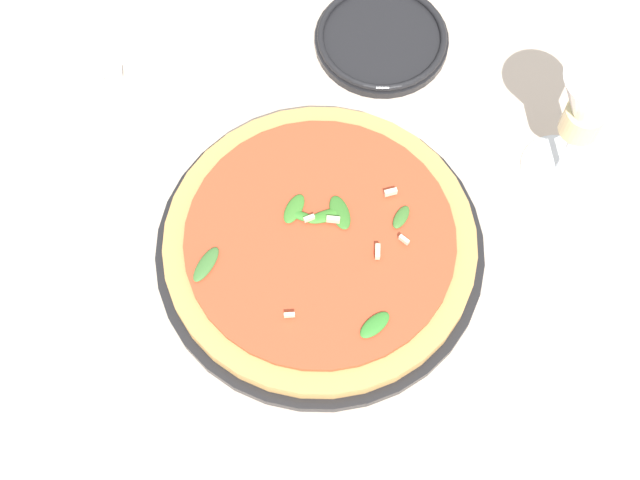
# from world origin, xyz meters

# --- Properties ---
(ground_plane) EXTENTS (6.00, 6.00, 0.00)m
(ground_plane) POSITION_xyz_m (0.00, 0.00, 0.00)
(ground_plane) COLOR beige
(pizza_arugula_main) EXTENTS (0.34, 0.34, 0.05)m
(pizza_arugula_main) POSITION_xyz_m (-0.01, 0.02, 0.02)
(pizza_arugula_main) COLOR black
(pizza_arugula_main) RESTS_ON ground_plane
(wine_glass) EXTENTS (0.08, 0.08, 0.17)m
(wine_glass) POSITION_xyz_m (-0.29, -0.01, 0.12)
(wine_glass) COLOR white
(wine_glass) RESTS_ON ground_plane
(napkin) EXTENTS (0.15, 0.11, 0.01)m
(napkin) POSITION_xyz_m (0.24, -0.27, 0.00)
(napkin) COLOR white
(napkin) RESTS_ON ground_plane
(fork) EXTENTS (0.21, 0.05, 0.00)m
(fork) POSITION_xyz_m (0.25, -0.27, 0.01)
(fork) COLOR silver
(fork) RESTS_ON ground_plane
(side_plate_white) EXTENTS (0.16, 0.16, 0.02)m
(side_plate_white) POSITION_xyz_m (-0.15, -0.22, 0.01)
(side_plate_white) COLOR black
(side_plate_white) RESTS_ON ground_plane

